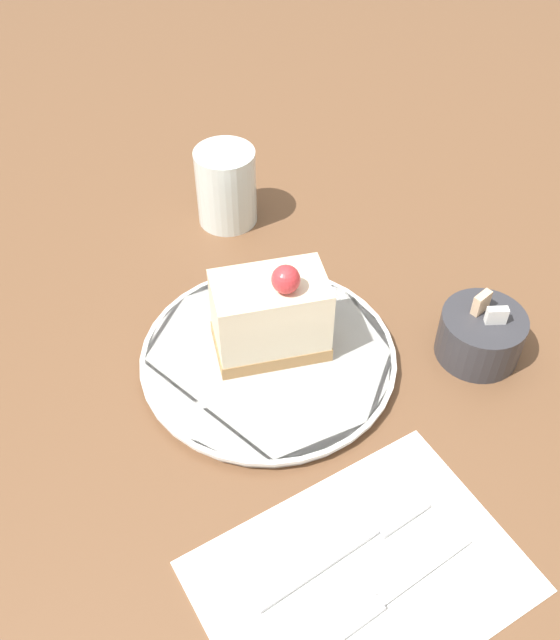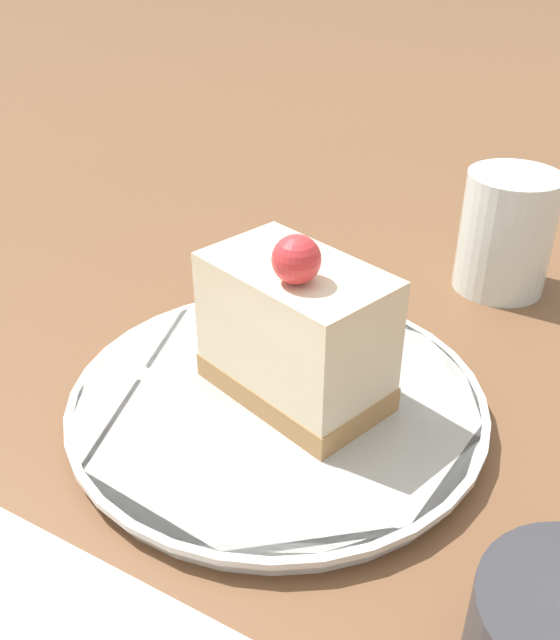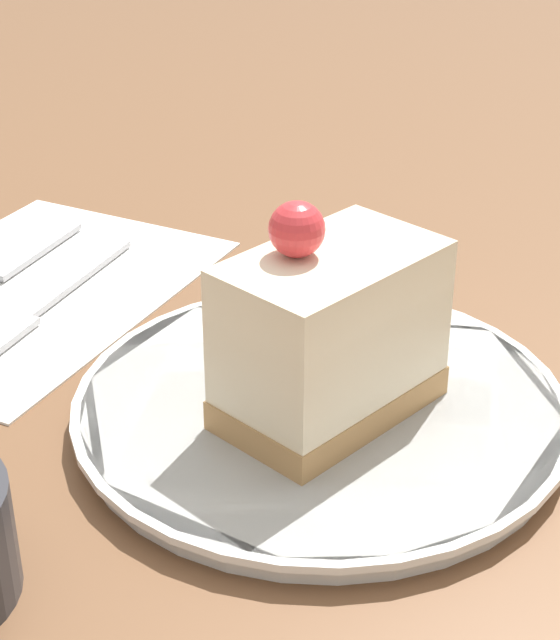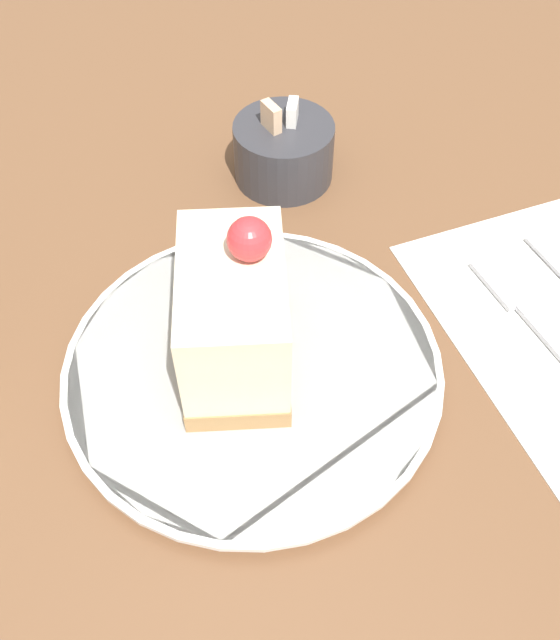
{
  "view_description": "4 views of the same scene",
  "coord_description": "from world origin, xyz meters",
  "px_view_note": "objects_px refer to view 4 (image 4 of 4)",
  "views": [
    {
      "loc": [
        0.46,
        -0.2,
        0.55
      ],
      "look_at": [
        0.02,
        0.01,
        0.05
      ],
      "focal_mm": 40.0,
      "sensor_mm": 36.0,
      "label": 1
    },
    {
      "loc": [
        0.31,
        0.19,
        0.28
      ],
      "look_at": [
        0.03,
        -0.01,
        0.06
      ],
      "focal_mm": 40.0,
      "sensor_mm": 36.0,
      "label": 2
    },
    {
      "loc": [
        -0.19,
        0.39,
        0.31
      ],
      "look_at": [
        0.05,
        0.0,
        0.06
      ],
      "focal_mm": 60.0,
      "sensor_mm": 36.0,
      "label": 3
    },
    {
      "loc": [
        -0.02,
        -0.28,
        0.4
      ],
      "look_at": [
        0.05,
        -0.02,
        0.07
      ],
      "focal_mm": 40.0,
      "sensor_mm": 36.0,
      "label": 4
    }
  ],
  "objects_px": {
    "fork": "(537,323)",
    "plate": "(253,369)",
    "sugar_bowl": "(284,151)",
    "cake_slice": "(235,318)"
  },
  "relations": [
    {
      "from": "plate",
      "to": "sugar_bowl",
      "type": "bearing_deg",
      "value": 68.76
    },
    {
      "from": "fork",
      "to": "plate",
      "type": "bearing_deg",
      "value": 167.33
    },
    {
      "from": "plate",
      "to": "cake_slice",
      "type": "height_order",
      "value": "cake_slice"
    },
    {
      "from": "cake_slice",
      "to": "sugar_bowl",
      "type": "distance_m",
      "value": 0.21
    },
    {
      "from": "cake_slice",
      "to": "fork",
      "type": "relative_size",
      "value": 0.72
    },
    {
      "from": "cake_slice",
      "to": "sugar_bowl",
      "type": "bearing_deg",
      "value": 78.17
    },
    {
      "from": "fork",
      "to": "sugar_bowl",
      "type": "distance_m",
      "value": 0.25
    },
    {
      "from": "cake_slice",
      "to": "sugar_bowl",
      "type": "relative_size",
      "value": 1.44
    },
    {
      "from": "plate",
      "to": "cake_slice",
      "type": "bearing_deg",
      "value": 147.2
    },
    {
      "from": "cake_slice",
      "to": "fork",
      "type": "xyz_separation_m",
      "value": [
        0.21,
        -0.02,
        -0.05
      ]
    }
  ]
}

